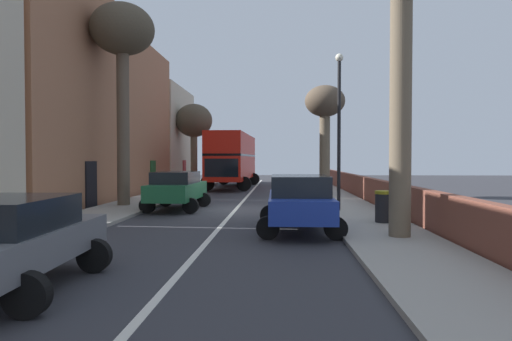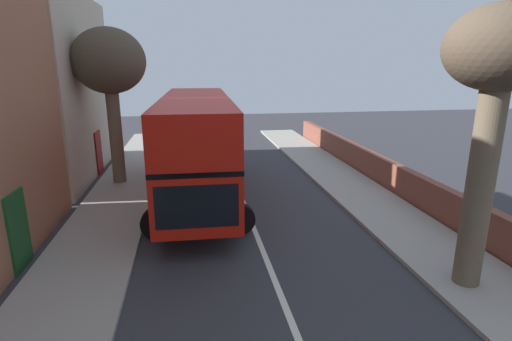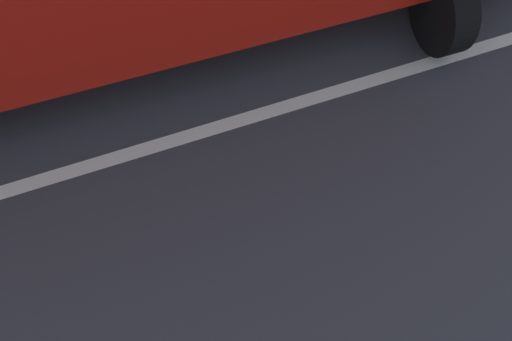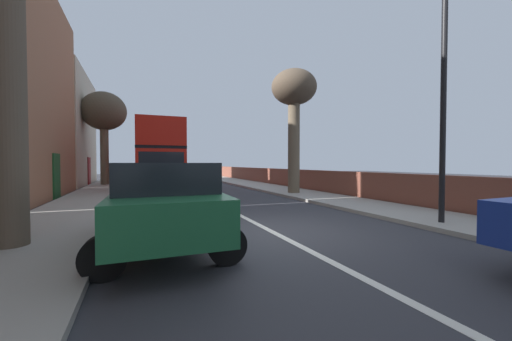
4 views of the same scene
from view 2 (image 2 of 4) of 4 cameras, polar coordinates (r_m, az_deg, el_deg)
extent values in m
cube|color=#194C23|center=(12.04, -31.30, -7.52)|extent=(0.08, 1.10, 2.10)
cube|color=beige|center=(21.01, -28.27, 10.52)|extent=(4.00, 9.22, 8.37)
cube|color=maroon|center=(20.86, -21.92, 2.47)|extent=(0.08, 1.10, 2.10)
cube|color=red|center=(15.80, -8.47, 1.49)|extent=(2.79, 11.25, 1.70)
cube|color=black|center=(15.61, -8.60, 4.81)|extent=(2.81, 11.14, 0.16)
cube|color=red|center=(15.48, -8.72, 7.83)|extent=(2.79, 11.25, 1.50)
cube|color=black|center=(10.43, -8.58, -5.23)|extent=(2.20, 0.12, 1.19)
cylinder|color=black|center=(12.54, -2.43, -7.06)|extent=(1.01, 0.33, 1.00)
cylinder|color=black|center=(12.58, -14.22, -7.47)|extent=(1.01, 0.33, 1.00)
cylinder|color=black|center=(19.77, -4.61, 1.24)|extent=(1.01, 0.33, 1.00)
cylinder|color=black|center=(19.79, -12.02, 0.97)|extent=(1.01, 0.33, 1.00)
cylinder|color=brown|center=(18.31, -19.80, 5.52)|extent=(0.56, 0.56, 4.67)
ellipsoid|color=#4C4233|center=(18.10, -20.65, 14.72)|extent=(3.04, 3.04, 2.73)
cylinder|color=brown|center=(10.28, 29.86, -1.67)|extent=(0.61, 0.61, 5.00)
ellipsoid|color=brown|center=(9.94, 32.16, 14.94)|extent=(2.34, 2.34, 1.83)
camera|label=1|loc=(19.11, 157.15, -23.25)|focal=31.03mm
camera|label=3|loc=(16.52, 7.01, 14.42)|focal=35.84mm
camera|label=4|loc=(6.62, -178.12, -47.92)|focal=20.10mm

